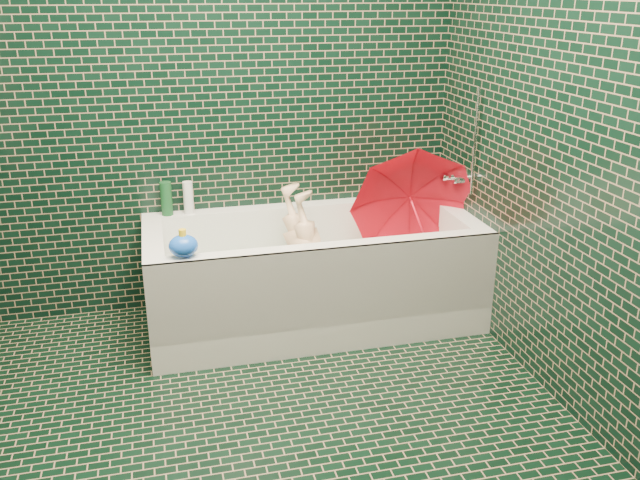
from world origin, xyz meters
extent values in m
plane|color=black|center=(0.00, 0.00, 0.00)|extent=(2.80, 2.80, 0.00)
plane|color=black|center=(0.00, 1.40, 1.25)|extent=(2.80, 0.00, 2.80)
plane|color=black|center=(0.00, -1.40, 1.25)|extent=(2.80, 0.00, 2.80)
plane|color=black|center=(1.30, 0.00, 1.25)|extent=(0.00, 2.80, 2.80)
cube|color=white|center=(0.45, 1.02, 0.07)|extent=(1.70, 0.75, 0.15)
cube|color=white|center=(0.45, 1.35, 0.35)|extent=(1.70, 0.10, 0.40)
cube|color=white|center=(0.45, 0.70, 0.35)|extent=(1.70, 0.10, 0.40)
cube|color=white|center=(1.25, 1.02, 0.35)|extent=(0.10, 0.55, 0.40)
cube|color=white|center=(-0.35, 1.02, 0.35)|extent=(0.10, 0.55, 0.40)
cube|color=white|center=(0.45, 0.66, 0.28)|extent=(1.70, 0.02, 0.55)
cube|color=#4DC026|center=(0.45, 1.02, 0.16)|extent=(1.35, 0.47, 0.01)
cube|color=silver|center=(0.45, 1.02, 0.30)|extent=(1.48, 0.53, 0.00)
cylinder|color=silver|center=(1.28, 1.02, 0.73)|extent=(0.14, 0.05, 0.05)
cylinder|color=silver|center=(1.20, 1.08, 0.73)|extent=(0.05, 0.04, 0.04)
cylinder|color=silver|center=(1.27, 0.92, 0.95)|extent=(0.01, 0.01, 0.55)
imported|color=#E1B48C|center=(0.45, 1.04, 0.31)|extent=(0.92, 0.44, 0.38)
imported|color=red|center=(0.99, 0.96, 0.56)|extent=(0.94, 0.80, 0.86)
imported|color=white|center=(1.15, 1.35, 0.55)|extent=(0.13, 0.13, 0.27)
imported|color=#4E1F76|center=(1.25, 1.33, 0.55)|extent=(0.12, 0.12, 0.19)
imported|color=#134420|center=(1.14, 1.37, 0.55)|extent=(0.17, 0.17, 0.16)
cylinder|color=#134420|center=(1.16, 1.35, 0.65)|extent=(0.06, 0.06, 0.20)
cylinder|color=silver|center=(1.25, 1.32, 0.65)|extent=(0.05, 0.05, 0.19)
cylinder|color=#134420|center=(-0.26, 1.34, 0.64)|extent=(0.07, 0.07, 0.18)
cylinder|color=white|center=(-0.15, 1.34, 0.64)|extent=(0.06, 0.06, 0.17)
ellipsoid|color=yellow|center=(1.11, 1.32, 0.58)|extent=(0.11, 0.10, 0.06)
sphere|color=yellow|center=(1.14, 1.34, 0.62)|extent=(0.04, 0.04, 0.04)
cone|color=orange|center=(1.16, 1.34, 0.62)|extent=(0.02, 0.03, 0.02)
ellipsoid|color=blue|center=(-0.22, 0.71, 0.60)|extent=(0.16, 0.15, 0.10)
cylinder|color=yellow|center=(-0.22, 0.71, 0.66)|extent=(0.03, 0.03, 0.04)
camera|label=1|loc=(-0.31, -2.15, 1.69)|focal=38.00mm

